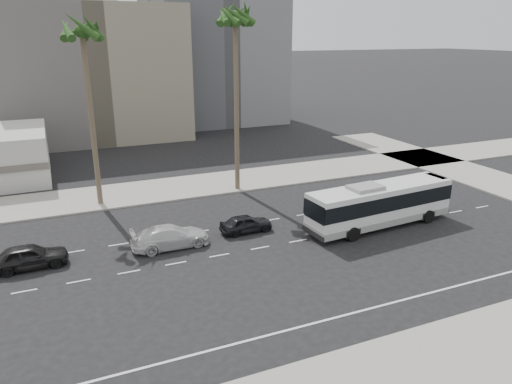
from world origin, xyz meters
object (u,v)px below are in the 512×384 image
city_bus (380,203)px  palm_mid (82,35)px  car_b (170,237)px  palm_near (235,21)px  car_a (246,223)px  car_c (29,256)px

city_bus → palm_mid: size_ratio=0.79×
car_b → palm_near: palm_near is taller
city_bus → car_a: size_ratio=3.14×
car_b → palm_near: (9.00, 10.21, 14.45)m
palm_mid → car_c: bearing=-117.4°
car_b → car_c: bearing=86.0°
palm_near → city_bus: bearing=-62.1°
car_c → palm_mid: bearing=-28.1°
car_c → palm_near: 25.06m
city_bus → palm_mid: 26.63m
car_a → palm_near: palm_near is taller
city_bus → palm_mid: bearing=140.4°
car_a → car_b: bearing=92.7°
city_bus → car_b: size_ratio=2.29×
car_a → palm_near: bearing=-18.8°
car_a → palm_mid: 19.54m
palm_near → palm_mid: bearing=176.4°
palm_mid → city_bus: bearing=-35.1°
palm_mid → car_a: bearing=-48.4°
car_b → palm_near: size_ratio=0.32×
car_a → palm_near: size_ratio=0.24×
car_a → city_bus: bearing=-107.9°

